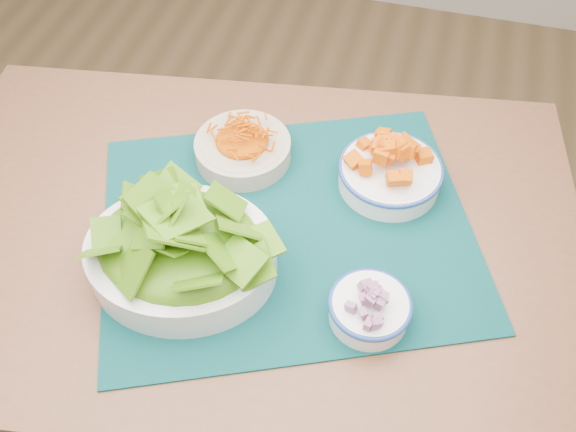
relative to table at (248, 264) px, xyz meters
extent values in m
plane|color=#967348|center=(-0.27, -0.08, -0.64)|extent=(4.00, 4.00, 0.00)
cube|color=brown|center=(0.00, 0.00, 0.09)|extent=(1.24, 0.92, 0.04)
cylinder|color=brown|center=(-0.55, 0.23, -0.29)|extent=(0.06, 0.06, 0.71)
cylinder|color=brown|center=(0.45, 0.39, -0.29)|extent=(0.06, 0.06, 0.71)
cube|color=#022627|center=(0.07, 0.02, 0.11)|extent=(0.76, 0.70, 0.00)
cylinder|color=tan|center=(-0.05, 0.15, 0.13)|extent=(0.20, 0.20, 0.04)
ellipsoid|color=#D65900|center=(-0.05, 0.15, 0.16)|extent=(0.15, 0.15, 0.03)
cylinder|color=white|center=(0.22, 0.16, 0.13)|extent=(0.23, 0.23, 0.04)
torus|color=navy|center=(0.22, 0.16, 0.15)|extent=(0.18, 0.18, 0.01)
ellipsoid|color=#DE5D02|center=(0.22, 0.16, 0.17)|extent=(0.16, 0.16, 0.04)
ellipsoid|color=#2B6106|center=(-0.07, -0.11, 0.21)|extent=(0.26, 0.22, 0.08)
cylinder|color=white|center=(0.23, -0.12, 0.13)|extent=(0.15, 0.15, 0.04)
torus|color=navy|center=(0.23, -0.12, 0.15)|extent=(0.13, 0.13, 0.01)
ellipsoid|color=#651442|center=(0.23, -0.12, 0.16)|extent=(0.10, 0.10, 0.02)
camera|label=1|loc=(0.25, -0.62, 0.95)|focal=40.00mm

